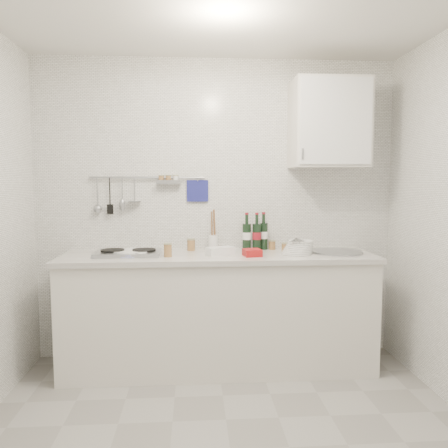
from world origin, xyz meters
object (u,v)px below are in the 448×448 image
(plate_stack_hob, at_px, (131,253))
(utensil_crock, at_px, (213,240))
(wall_cabinet, at_px, (329,124))
(plate_stack_sink, at_px, (299,247))
(wine_bottles, at_px, (256,231))

(plate_stack_hob, distance_m, utensil_crock, 0.69)
(wall_cabinet, bearing_deg, plate_stack_hob, -174.98)
(plate_stack_hob, bearing_deg, wall_cabinet, 5.02)
(plate_stack_hob, relative_size, utensil_crock, 0.89)
(plate_stack_sink, relative_size, utensil_crock, 0.76)
(wall_cabinet, relative_size, wine_bottles, 2.26)
(utensil_crock, bearing_deg, plate_stack_hob, -159.63)
(wine_bottles, relative_size, utensil_crock, 0.92)
(plate_stack_hob, height_order, plate_stack_sink, plate_stack_sink)
(plate_stack_sink, bearing_deg, wine_bottles, 144.42)
(wine_bottles, bearing_deg, utensil_crock, 174.91)
(wall_cabinet, relative_size, plate_stack_sink, 2.71)
(plate_stack_hob, xyz_separation_m, wine_bottles, (1.00, 0.21, 0.14))
(utensil_crock, bearing_deg, plate_stack_sink, -20.92)
(plate_stack_hob, distance_m, wine_bottles, 1.03)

